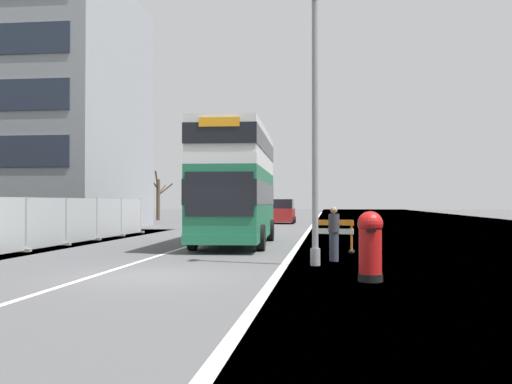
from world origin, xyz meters
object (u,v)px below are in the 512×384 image
roadworks_barrier (334,232)px  car_oncoming_near (212,213)px  lamppost_foreground (315,135)px  car_receding_mid (283,212)px  pedestrian_at_kerb (334,234)px  double_decker_bus (236,184)px  red_pillar_postbox (370,243)px

roadworks_barrier → car_oncoming_near: 21.42m
lamppost_foreground → car_oncoming_near: 25.80m
lamppost_foreground → car_receding_mid: bearing=95.9°
roadworks_barrier → pedestrian_at_kerb: (-0.03, -3.43, 0.12)m
double_decker_bus → roadworks_barrier: bearing=-38.1°
roadworks_barrier → car_receding_mid: 29.44m
red_pillar_postbox → car_receding_mid: bearing=97.4°
red_pillar_postbox → car_receding_mid: (-4.85, 37.24, 0.08)m
lamppost_foreground → pedestrian_at_kerb: bearing=67.2°
lamppost_foreground → red_pillar_postbox: bearing=-68.2°
car_oncoming_near → roadworks_barrier: bearing=-66.9°
car_oncoming_near → car_receding_mid: size_ratio=0.94×
roadworks_barrier → car_receding_mid: size_ratio=0.34×
lamppost_foreground → pedestrian_at_kerb: (0.55, 1.31, -2.93)m
car_oncoming_near → red_pillar_postbox: bearing=-71.7°
red_pillar_postbox → roadworks_barrier: 8.12m
double_decker_bus → lamppost_foreground: size_ratio=1.28×
roadworks_barrier → pedestrian_at_kerb: bearing=-90.4°
double_decker_bus → pedestrian_at_kerb: 8.02m
double_decker_bus → roadworks_barrier: 5.57m
car_oncoming_near → lamppost_foreground: bearing=-72.2°
double_decker_bus → car_oncoming_near: 17.08m
roadworks_barrier → car_receding_mid: bearing=98.0°
red_pillar_postbox → roadworks_barrier: size_ratio=1.08×
lamppost_foreground → car_oncoming_near: size_ratio=1.93×
double_decker_bus → car_receding_mid: (0.04, 25.92, -1.64)m
roadworks_barrier → pedestrian_at_kerb: size_ratio=0.89×
roadworks_barrier → car_oncoming_near: car_oncoming_near is taller
double_decker_bus → pedestrian_at_kerb: bearing=-58.4°
roadworks_barrier → car_oncoming_near: (-8.40, 19.70, 0.35)m
car_receding_mid → pedestrian_at_kerb: 32.84m
car_receding_mid → pedestrian_at_kerb: bearing=-82.9°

